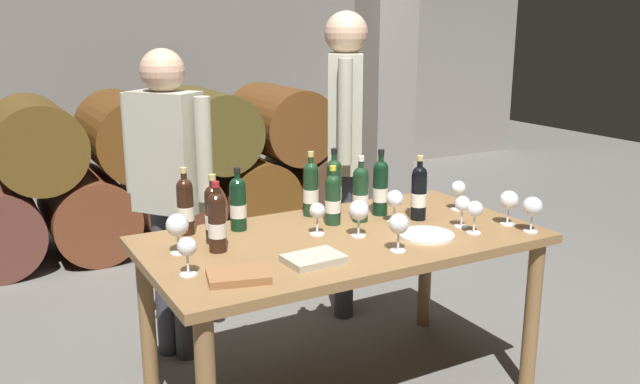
% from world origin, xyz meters
% --- Properties ---
extents(cellar_back_wall, '(10.00, 0.24, 2.80)m').
position_xyz_m(cellar_back_wall, '(0.00, 4.20, 1.40)').
color(cellar_back_wall, gray).
rests_on(cellar_back_wall, ground_plane).
extents(barrel_stack, '(3.12, 0.90, 1.15)m').
position_xyz_m(barrel_stack, '(0.00, 2.60, 0.54)').
color(barrel_stack, brown).
rests_on(barrel_stack, ground_plane).
extents(stone_pillar, '(0.32, 0.32, 2.60)m').
position_xyz_m(stone_pillar, '(1.30, 1.60, 1.30)').
color(stone_pillar, gray).
rests_on(stone_pillar, ground_plane).
extents(dining_table, '(1.70, 0.90, 0.76)m').
position_xyz_m(dining_table, '(0.00, 0.00, 0.67)').
color(dining_table, olive).
rests_on(dining_table, ground_plane).
extents(wine_bottle_0, '(0.07, 0.07, 0.29)m').
position_xyz_m(wine_bottle_0, '(-0.54, 0.07, 0.89)').
color(wine_bottle_0, black).
rests_on(wine_bottle_0, dining_table).
extents(wine_bottle_1, '(0.07, 0.07, 0.31)m').
position_xyz_m(wine_bottle_1, '(0.03, 0.34, 0.89)').
color(wine_bottle_1, '#19381E').
rests_on(wine_bottle_1, dining_table).
extents(wine_bottle_2, '(0.07, 0.07, 0.32)m').
position_xyz_m(wine_bottle_2, '(0.32, 0.19, 0.90)').
color(wine_bottle_2, black).
rests_on(wine_bottle_2, dining_table).
extents(wine_bottle_3, '(0.07, 0.07, 0.28)m').
position_xyz_m(wine_bottle_3, '(-0.36, 0.30, 0.88)').
color(wine_bottle_3, black).
rests_on(wine_bottle_3, dining_table).
extents(wine_bottle_4, '(0.07, 0.07, 0.30)m').
position_xyz_m(wine_bottle_4, '(0.44, 0.04, 0.89)').
color(wine_bottle_4, black).
rests_on(wine_bottle_4, dining_table).
extents(wine_bottle_5, '(0.07, 0.07, 0.29)m').
position_xyz_m(wine_bottle_5, '(-0.52, 0.18, 0.89)').
color(wine_bottle_5, black).
rests_on(wine_bottle_5, dining_table).
extents(wine_bottle_6, '(0.07, 0.07, 0.31)m').
position_xyz_m(wine_bottle_6, '(0.18, 0.15, 0.89)').
color(wine_bottle_6, '#19381E').
rests_on(wine_bottle_6, dining_table).
extents(wine_bottle_7, '(0.07, 0.07, 0.32)m').
position_xyz_m(wine_bottle_7, '(0.15, 0.33, 0.90)').
color(wine_bottle_7, '#19381E').
rests_on(wine_bottle_7, dining_table).
extents(wine_bottle_8, '(0.07, 0.07, 0.30)m').
position_xyz_m(wine_bottle_8, '(-0.58, 0.35, 0.89)').
color(wine_bottle_8, black).
rests_on(wine_bottle_8, dining_table).
extents(wine_bottle_9, '(0.07, 0.07, 0.27)m').
position_xyz_m(wine_bottle_9, '(0.05, 0.17, 0.88)').
color(wine_bottle_9, '#19381E').
rests_on(wine_bottle_9, dining_table).
extents(wine_glass_0, '(0.09, 0.09, 0.16)m').
position_xyz_m(wine_glass_0, '(0.75, -0.36, 0.87)').
color(wine_glass_0, white).
rests_on(wine_glass_0, dining_table).
extents(wine_glass_1, '(0.08, 0.08, 0.15)m').
position_xyz_m(wine_glass_1, '(0.31, 0.05, 0.87)').
color(wine_glass_1, white).
rests_on(wine_glass_1, dining_table).
extents(wine_glass_2, '(0.07, 0.07, 0.15)m').
position_xyz_m(wine_glass_2, '(-0.73, -0.13, 0.86)').
color(wine_glass_2, white).
rests_on(wine_glass_2, dining_table).
extents(wine_glass_3, '(0.07, 0.07, 0.15)m').
position_xyz_m(wine_glass_3, '(0.70, 0.08, 0.86)').
color(wine_glass_3, white).
rests_on(wine_glass_3, dining_table).
extents(wine_glass_4, '(0.07, 0.07, 0.14)m').
position_xyz_m(wine_glass_4, '(0.53, -0.15, 0.86)').
color(wine_glass_4, white).
rests_on(wine_glass_4, dining_table).
extents(wine_glass_5, '(0.07, 0.07, 0.14)m').
position_xyz_m(wine_glass_5, '(-0.09, 0.07, 0.86)').
color(wine_glass_5, white).
rests_on(wine_glass_5, dining_table).
extents(wine_glass_6, '(0.08, 0.08, 0.16)m').
position_xyz_m(wine_glass_6, '(0.09, -0.28, 0.87)').
color(wine_glass_6, white).
rests_on(wine_glass_6, dining_table).
extents(wine_glass_7, '(0.09, 0.09, 0.16)m').
position_xyz_m(wine_glass_7, '(-0.69, 0.12, 0.88)').
color(wine_glass_7, white).
rests_on(wine_glass_7, dining_table).
extents(wine_glass_8, '(0.09, 0.09, 0.16)m').
position_xyz_m(wine_glass_8, '(0.06, -0.04, 0.87)').
color(wine_glass_8, white).
rests_on(wine_glass_8, dining_table).
extents(wine_glass_9, '(0.09, 0.09, 0.16)m').
position_xyz_m(wine_glass_9, '(0.74, -0.23, 0.87)').
color(wine_glass_9, white).
rests_on(wine_glass_9, dining_table).
extents(wine_glass_10, '(0.07, 0.07, 0.15)m').
position_xyz_m(wine_glass_10, '(0.52, -0.25, 0.86)').
color(wine_glass_10, white).
rests_on(wine_glass_10, dining_table).
extents(tasting_notebook, '(0.23, 0.17, 0.03)m').
position_xyz_m(tasting_notebook, '(-0.26, -0.23, 0.77)').
color(tasting_notebook, '#B2A893').
rests_on(tasting_notebook, dining_table).
extents(leather_ledger, '(0.25, 0.21, 0.03)m').
position_xyz_m(leather_ledger, '(-0.59, -0.25, 0.77)').
color(leather_ledger, '#936038').
rests_on(leather_ledger, dining_table).
extents(serving_plate, '(0.24, 0.24, 0.01)m').
position_xyz_m(serving_plate, '(0.31, -0.19, 0.77)').
color(serving_plate, white).
rests_on(serving_plate, dining_table).
extents(sommelier_presenting, '(0.32, 0.43, 1.72)m').
position_xyz_m(sommelier_presenting, '(0.46, 0.75, 1.04)').
color(sommelier_presenting, '#383842').
rests_on(sommelier_presenting, ground_plane).
extents(taster_seated_left, '(0.34, 0.41, 1.54)m').
position_xyz_m(taster_seated_left, '(-0.54, 0.72, 0.92)').
color(taster_seated_left, '#383842').
rests_on(taster_seated_left, ground_plane).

